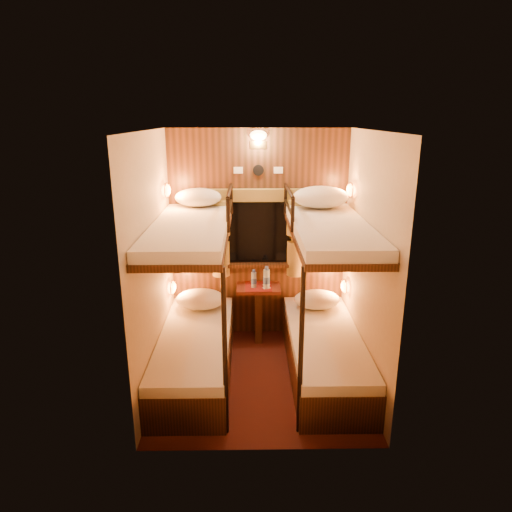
{
  "coord_description": "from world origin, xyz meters",
  "views": [
    {
      "loc": [
        -0.11,
        -4.04,
        2.52
      ],
      "look_at": [
        -0.04,
        0.15,
        1.23
      ],
      "focal_mm": 32.0,
      "sensor_mm": 36.0,
      "label": 1
    }
  ],
  "objects_px": {
    "bottle_left": "(254,280)",
    "bunk_right": "(325,323)",
    "table": "(258,305)",
    "bottle_right": "(266,279)",
    "bunk_left": "(194,324)"
  },
  "relations": [
    {
      "from": "table",
      "to": "bottle_left",
      "type": "distance_m",
      "value": 0.33
    },
    {
      "from": "bunk_right",
      "to": "bottle_right",
      "type": "distance_m",
      "value": 0.94
    },
    {
      "from": "bunk_left",
      "to": "bottle_left",
      "type": "bearing_deg",
      "value": 51.46
    },
    {
      "from": "bottle_right",
      "to": "bottle_left",
      "type": "bearing_deg",
      "value": 170.02
    },
    {
      "from": "bunk_left",
      "to": "table",
      "type": "bearing_deg",
      "value": 50.33
    },
    {
      "from": "table",
      "to": "bottle_right",
      "type": "distance_m",
      "value": 0.36
    },
    {
      "from": "bunk_right",
      "to": "bottle_right",
      "type": "xyz_separation_m",
      "value": [
        -0.56,
        0.72,
        0.2
      ]
    },
    {
      "from": "bunk_right",
      "to": "bottle_left",
      "type": "relative_size",
      "value": 8.84
    },
    {
      "from": "bottle_left",
      "to": "bunk_right",
      "type": "bearing_deg",
      "value": -46.81
    },
    {
      "from": "table",
      "to": "bottle_right",
      "type": "relative_size",
      "value": 2.49
    },
    {
      "from": "bunk_left",
      "to": "bottle_right",
      "type": "bearing_deg",
      "value": 44.39
    },
    {
      "from": "bunk_left",
      "to": "bottle_left",
      "type": "height_order",
      "value": "bunk_left"
    },
    {
      "from": "bunk_right",
      "to": "bottle_right",
      "type": "height_order",
      "value": "bunk_right"
    },
    {
      "from": "bottle_left",
      "to": "table",
      "type": "bearing_deg",
      "value": 32.96
    },
    {
      "from": "table",
      "to": "bottle_right",
      "type": "height_order",
      "value": "bottle_right"
    }
  ]
}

